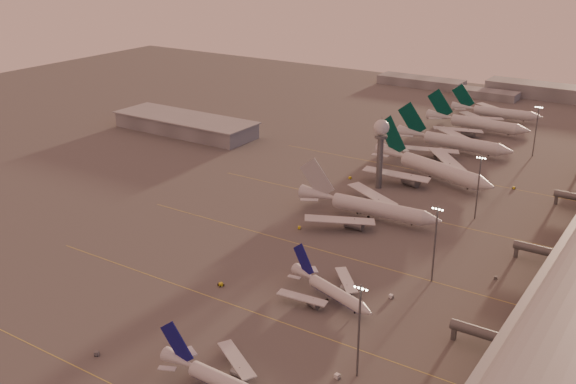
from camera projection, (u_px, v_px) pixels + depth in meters
The scene contains 25 objects.
ground at pixel (178, 308), 193.17m from camera, with size 700.00×700.00×0.00m, color #4D4A4B.
taxiway_markings at pixel (361, 260), 221.52m from camera, with size 180.00×185.25×0.02m.
hangar at pixel (185, 124), 362.29m from camera, with size 82.00×27.00×8.50m.
radar_tower at pixel (381, 140), 276.75m from camera, with size 6.40×6.40×31.10m.
mast_a at pixel (359, 327), 158.55m from camera, with size 3.60×0.56×25.00m.
mast_b at pixel (435, 241), 203.02m from camera, with size 3.60×0.56×25.00m.
mast_c at pixel (478, 185), 248.51m from camera, with size 3.60×0.56×25.00m.
mast_d at pixel (536, 129), 319.78m from camera, with size 3.60×0.56×25.00m.
distant_horizon at pixel (513, 90), 444.21m from camera, with size 165.00×37.50×9.00m.
narrowbody_near at pixel (221, 383), 156.13m from camera, with size 36.62×29.24×14.31m.
narrowbody_mid at pixel (331, 292), 196.09m from camera, with size 32.87×25.79×13.32m.
widebody_white at pixel (369, 210), 252.03m from camera, with size 57.92×46.31×20.36m.
greentail_a at pixel (432, 171), 291.91m from camera, with size 62.53×49.68×23.57m.
greentail_b at pixel (453, 145), 329.17m from camera, with size 60.31×48.65×21.89m.
greentail_c at pixel (477, 126), 362.21m from camera, with size 57.76×46.62×20.97m.
greentail_d at pixel (496, 114), 386.32m from camera, with size 52.33×42.14×19.00m.
gsv_truck_a at pixel (98, 352), 170.84m from camera, with size 5.98×4.57×2.30m.
gsv_catering_a at pixel (338, 371), 161.57m from camera, with size 5.94×3.37×4.61m.
gsv_tug_mid at pixel (221, 285), 204.83m from camera, with size 4.02×3.22×1.00m.
gsv_truck_b at pixel (393, 295), 197.54m from camera, with size 5.91×2.30×2.38m.
gsv_truck_c at pixel (300, 226), 244.24m from camera, with size 5.37×3.86×2.05m.
gsv_catering_b at pixel (497, 274), 208.54m from camera, with size 4.71×3.38×3.54m.
gsv_tug_far at pixel (358, 212), 258.08m from camera, with size 3.82×3.75×0.96m.
gsv_truck_d at pixel (351, 176), 294.38m from camera, with size 3.62×5.49×2.09m.
gsv_tug_hangar at pixel (514, 188), 282.82m from camera, with size 3.28×2.22×0.88m.
Camera 1 is at (118.85, -123.37, 100.40)m, focal length 42.00 mm.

